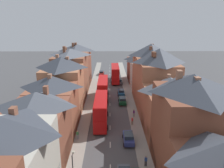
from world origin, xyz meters
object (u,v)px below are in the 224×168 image
car_mid_black (101,73)px  car_parked_right_b (121,92)px  car_far_grey (122,100)px  double_decker_bus_mid_street (103,89)px  pedestrian_mid_left (146,160)px  pedestrian_far_right (134,113)px  car_parked_left_b (119,81)px  car_mid_white (129,138)px  pedestrian_far_left (132,121)px  double_decker_bus_lead (115,73)px  double_decker_bus_far_approaching (101,110)px  pedestrian_mid_right (77,134)px

car_mid_black → car_parked_right_b: car_parked_right_b is taller
car_far_grey → double_decker_bus_mid_street: bearing=147.0°
pedestrian_mid_left → pedestrian_far_right: (0.07, 16.27, 0.00)m
pedestrian_mid_left → double_decker_bus_mid_street: bearing=103.9°
car_parked_left_b → pedestrian_far_right: size_ratio=2.55×
car_mid_white → pedestrian_far_right: size_ratio=2.62×
car_mid_white → pedestrian_far_left: pedestrian_far_left is taller
double_decker_bus_lead → car_far_grey: size_ratio=2.46×
car_parked_right_b → pedestrian_far_right: 14.30m
pedestrian_far_right → pedestrian_far_left: bearing=-100.8°
double_decker_bus_mid_street → pedestrian_far_right: double_decker_bus_mid_street is taller
pedestrian_mid_left → pedestrian_far_right: size_ratio=1.00×
pedestrian_mid_left → double_decker_bus_far_approaching: bearing=116.2°
pedestrian_mid_right → pedestrian_far_right: size_ratio=1.00×
car_mid_black → car_parked_right_b: size_ratio=1.11×
car_parked_left_b → car_parked_right_b: size_ratio=1.06×
car_parked_right_b → car_mid_white: bearing=-90.0°
double_decker_bus_lead → pedestrian_far_right: 28.33m
car_mid_black → car_parked_left_b: car_parked_left_b is taller
car_far_grey → double_decker_bus_far_approaching: bearing=-114.9°
pedestrian_mid_left → double_decker_bus_lead: bearing=94.1°
double_decker_bus_lead → car_mid_white: size_ratio=2.56×
car_mid_white → car_parked_right_b: size_ratio=1.09×
double_decker_bus_lead → pedestrian_far_left: double_decker_bus_lead is taller
double_decker_bus_mid_street → car_parked_left_b: size_ratio=2.64×
car_far_grey → pedestrian_mid_left: (1.88, -24.34, 0.21)m
pedestrian_far_left → double_decker_bus_far_approaching: bearing=169.2°
double_decker_bus_mid_street → car_mid_white: size_ratio=2.56×
car_mid_black → car_parked_left_b: bearing=-62.5°
double_decker_bus_far_approaching → car_mid_black: double_decker_bus_far_approaching is taller
double_decker_bus_mid_street → car_mid_white: bearing=-76.9°
car_far_grey → pedestrian_far_left: pedestrian_far_left is taller
double_decker_bus_lead → pedestrian_far_right: bearing=-83.4°
double_decker_bus_mid_street → car_mid_black: size_ratio=2.51×
car_mid_white → pedestrian_mid_right: pedestrian_mid_right is taller
car_parked_right_b → pedestrian_mid_right: (-8.72, -23.06, 0.19)m
double_decker_bus_lead → pedestrian_mid_left: bearing=-85.9°
car_mid_black → car_mid_white: (6.20, -47.01, 0.04)m
car_far_grey → pedestrian_far_right: (1.94, -8.06, 0.21)m
double_decker_bus_far_approaching → pedestrian_far_right: bearing=20.0°
car_mid_white → car_far_grey: (0.00, 17.84, -0.02)m
double_decker_bus_far_approaching → pedestrian_far_left: bearing=-10.8°
car_mid_white → car_parked_right_b: 23.94m
pedestrian_mid_right → pedestrian_far_right: bearing=39.9°
car_mid_black → car_far_grey: (6.20, -29.17, 0.02)m
double_decker_bus_far_approaching → pedestrian_mid_right: double_decker_bus_far_approaching is taller
car_mid_black → car_mid_white: 47.42m
car_parked_right_b → pedestrian_far_right: pedestrian_far_right is taller
double_decker_bus_mid_street → pedestrian_mid_right: double_decker_bus_mid_street is taller
double_decker_bus_lead → double_decker_bus_mid_street: same height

